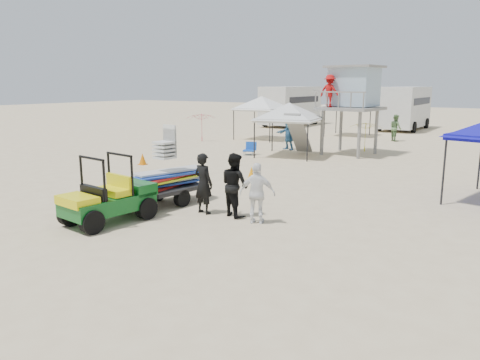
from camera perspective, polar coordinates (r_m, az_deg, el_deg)
The scene contains 18 objects.
ground at distance 9.19m, azimuth -13.19°, elevation -10.82°, with size 140.00×140.00×0.00m, color beige.
utility_cart at distance 12.23m, azimuth -16.00°, elevation -1.43°, with size 1.37×2.35×1.70m.
surf_trailer at distance 13.82m, azimuth -8.71°, elevation 0.49°, with size 1.50×2.44×2.02m.
man_left at distance 12.64m, azimuth -4.48°, elevation -0.43°, with size 0.60×0.40×1.66m, color black.
man_mid at distance 12.35m, azimuth -0.65°, elevation -0.59°, with size 0.82×0.64×1.70m, color black.
man_right at distance 11.71m, azimuth 2.13°, elevation -1.64°, with size 0.91×0.38×1.55m, color white.
lifeguard_tower at distance 23.94m, azimuth 13.33°, elevation 10.60°, with size 2.91×2.91×4.24m.
canopy_white_a at distance 22.86m, azimuth 6.02°, elevation 8.99°, with size 3.18×3.18×2.98m.
canopy_white_b at distance 29.93m, azimuth 2.68°, elevation 9.89°, with size 2.80×2.80×3.11m.
canopy_white_c at distance 32.70m, azimuth 13.12°, elevation 9.98°, with size 2.71×2.71×3.24m.
umbrella_a at distance 28.87m, azimuth -4.74°, elevation 6.43°, with size 1.89×1.92×1.73m, color red.
umbrella_b at distance 25.15m, azimuth 15.02°, elevation 5.11°, with size 1.70×1.73×1.56m, color yellow.
cone_near at distance 17.10m, azimuth 1.42°, elevation 0.80°, with size 0.34×0.34×0.50m, color orange.
cone_far at distance 20.86m, azimuth -11.79°, elevation 2.53°, with size 0.34×0.34×0.50m, color orange.
beach_chair_a at distance 23.34m, azimuth 1.22°, elevation 3.87°, with size 0.69×0.76×0.64m.
rv_far_left at distance 40.20m, azimuth 6.22°, elevation 9.19°, with size 2.64×6.80×3.25m.
rv_mid_left at distance 38.45m, azimuth 19.44°, elevation 8.50°, with size 2.65×6.50×3.25m.
distant_beachgoers at distance 24.47m, azimuth 22.39°, elevation 4.61°, with size 17.60×17.67×1.81m.
Camera 1 is at (6.24, -5.79, 3.46)m, focal length 35.00 mm.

